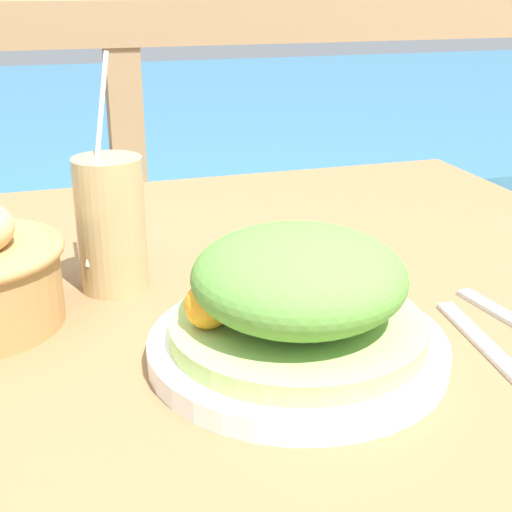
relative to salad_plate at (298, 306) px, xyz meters
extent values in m
cube|color=olive|center=(-0.02, 0.17, -0.07)|extent=(1.05, 0.90, 0.04)
cube|color=olive|center=(0.45, 0.56, -0.45)|extent=(0.06, 0.06, 0.73)
cube|color=#937551|center=(-0.02, 1.01, 0.18)|extent=(2.80, 0.08, 0.09)
cube|color=#937551|center=(-0.02, 1.01, -0.34)|extent=(0.07, 0.07, 0.95)
cube|color=teal|center=(-0.02, 3.51, -0.60)|extent=(12.00, 4.00, 0.44)
cylinder|color=white|center=(0.00, 0.00, -0.04)|extent=(0.26, 0.26, 0.02)
cylinder|color=#A8C66B|center=(0.00, 0.00, -0.02)|extent=(0.22, 0.22, 0.02)
ellipsoid|color=#568E38|center=(0.00, 0.00, 0.03)|extent=(0.18, 0.18, 0.08)
sphere|color=orange|center=(0.08, 0.02, 0.01)|extent=(0.04, 0.04, 0.04)
sphere|color=orange|center=(-0.08, 0.01, 0.01)|extent=(0.04, 0.04, 0.04)
cylinder|color=tan|center=(-0.14, 0.20, 0.02)|extent=(0.07, 0.07, 0.14)
cylinder|color=white|center=(-0.14, 0.21, 0.09)|extent=(0.05, 0.06, 0.21)
cube|color=silver|center=(0.17, -0.04, -0.05)|extent=(0.04, 0.18, 0.00)
camera|label=1|loc=(-0.20, -0.52, 0.26)|focal=50.00mm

